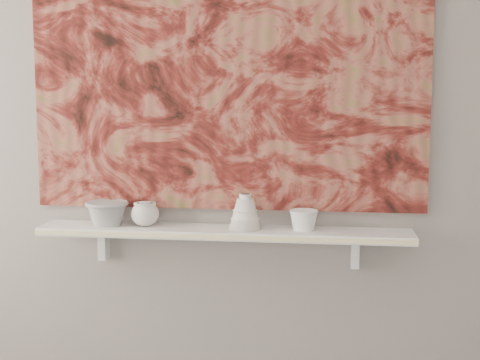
% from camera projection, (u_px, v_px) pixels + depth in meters
% --- Properties ---
extents(wall_back, '(3.60, 0.00, 3.60)m').
position_uv_depth(wall_back, '(227.00, 115.00, 2.54)').
color(wall_back, gray).
rests_on(wall_back, floor).
extents(shelf, '(1.40, 0.18, 0.03)m').
position_uv_depth(shelf, '(224.00, 232.00, 2.50)').
color(shelf, white).
rests_on(shelf, wall_back).
extents(shelf_stripe, '(1.40, 0.01, 0.02)m').
position_uv_depth(shelf_stripe, '(220.00, 237.00, 2.41)').
color(shelf_stripe, '#F4E8A3').
rests_on(shelf_stripe, shelf).
extents(bracket_left, '(0.03, 0.06, 0.12)m').
position_uv_depth(bracket_left, '(104.00, 244.00, 2.64)').
color(bracket_left, white).
rests_on(bracket_left, wall_back).
extents(bracket_right, '(0.03, 0.06, 0.12)m').
position_uv_depth(bracket_right, '(355.00, 252.00, 2.51)').
color(bracket_right, white).
rests_on(bracket_right, wall_back).
extents(painting, '(1.50, 0.02, 1.10)m').
position_uv_depth(painting, '(226.00, 64.00, 2.50)').
color(painting, maroon).
rests_on(painting, wall_back).
extents(house_motif, '(0.09, 0.00, 0.08)m').
position_uv_depth(house_motif, '(346.00, 148.00, 2.47)').
color(house_motif, black).
rests_on(house_motif, painting).
extents(bowl_grey, '(0.20, 0.20, 0.10)m').
position_uv_depth(bowl_grey, '(107.00, 213.00, 2.55)').
color(bowl_grey, gray).
rests_on(bowl_grey, shelf).
extents(cup_cream, '(0.13, 0.13, 0.10)m').
position_uv_depth(cup_cream, '(145.00, 214.00, 2.53)').
color(cup_cream, beige).
rests_on(cup_cream, shelf).
extents(bell_vessel, '(0.15, 0.15, 0.13)m').
position_uv_depth(bell_vessel, '(245.00, 211.00, 2.48)').
color(bell_vessel, silver).
rests_on(bell_vessel, shelf).
extents(bowl_white, '(0.12, 0.12, 0.08)m').
position_uv_depth(bowl_white, '(304.00, 220.00, 2.45)').
color(bowl_white, silver).
rests_on(bowl_white, shelf).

